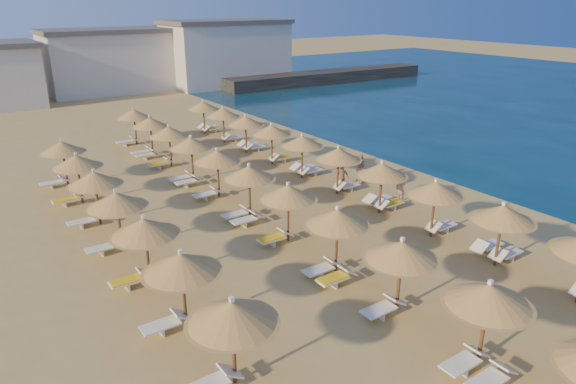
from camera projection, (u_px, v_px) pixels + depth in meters
ground at (356, 238)px, 23.80m from camera, size 220.00×220.00×0.00m
jetty at (327, 77)px, 68.92m from camera, size 30.12×5.06×1.50m
hotel_blocks at (119, 61)px, 59.86m from camera, size 45.79×11.72×8.10m
parasol_row_east at (338, 155)px, 28.52m from camera, size 2.70×36.93×2.84m
parasol_row_west at (249, 173)px, 25.46m from camera, size 2.70×36.93×2.84m
parasol_row_inland at (116, 201)px, 21.96m from camera, size 2.70×23.24×2.84m
loungers at (270, 205)px, 26.72m from camera, size 15.41×35.77×0.66m
beachgoer_a at (401, 187)px, 27.65m from camera, size 0.47×0.69×1.82m
beachgoer_c at (342, 178)px, 29.62m from camera, size 0.97×0.62×1.54m
beachgoer_b at (361, 169)px, 30.87m from camera, size 0.98×1.05×1.72m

